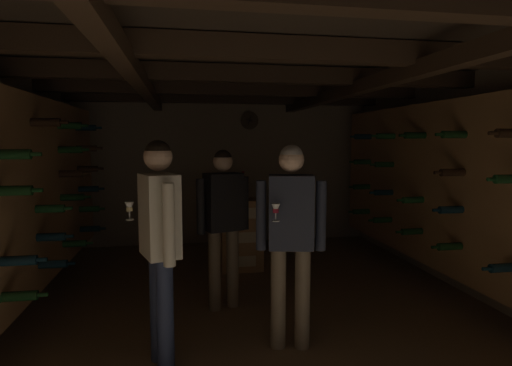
{
  "coord_description": "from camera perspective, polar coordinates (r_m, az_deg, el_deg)",
  "views": [
    {
      "loc": [
        -0.68,
        -3.45,
        1.63
      ],
      "look_at": [
        0.06,
        0.78,
        1.2
      ],
      "focal_mm": 29.43,
      "sensor_mm": 36.0,
      "label": 1
    }
  ],
  "objects": [
    {
      "name": "person_guest_mid_left",
      "position": [
        3.05,
        -12.97,
        -6.55
      ],
      "size": [
        0.4,
        0.52,
        1.64
      ],
      "color": "#232D4C",
      "rests_on": "ground_plane"
    },
    {
      "name": "wine_crate_stack",
      "position": [
        5.34,
        -2.01,
        -7.02
      ],
      "size": [
        0.52,
        0.35,
        0.9
      ],
      "color": "#A37547",
      "rests_on": "ground_plane"
    },
    {
      "name": "display_bottle",
      "position": [
        5.3,
        -1.77,
        -0.7
      ],
      "size": [
        0.08,
        0.08,
        0.35
      ],
      "color": "black",
      "rests_on": "wine_crate_stack"
    },
    {
      "name": "person_host_center",
      "position": [
        3.26,
        4.75,
        -6.08
      ],
      "size": [
        0.53,
        0.33,
        1.6
      ],
      "color": "brown",
      "rests_on": "ground_plane"
    },
    {
      "name": "room_shell",
      "position": [
        3.79,
        0.36,
        2.67
      ],
      "size": [
        4.72,
        6.52,
        2.41
      ],
      "color": "gray",
      "rests_on": "ground_plane"
    },
    {
      "name": "ground_plane",
      "position": [
        3.87,
        1.14,
        -19.13
      ],
      "size": [
        8.4,
        8.4,
        0.0
      ],
      "primitive_type": "plane",
      "color": "#8C7051"
    },
    {
      "name": "person_guest_rear_center",
      "position": [
        4.05,
        -4.47,
        -4.33
      ],
      "size": [
        0.52,
        0.32,
        1.55
      ],
      "color": "brown",
      "rests_on": "ground_plane"
    }
  ]
}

